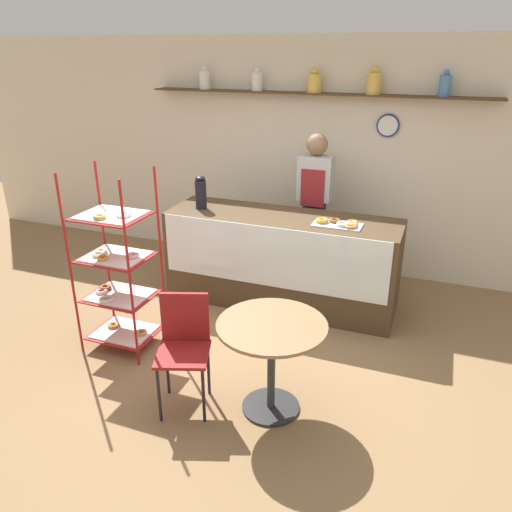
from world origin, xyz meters
The scene contains 9 objects.
ground_plane centered at (0.00, 0.00, 0.00)m, with size 14.00×14.00×0.00m, color olive.
back_wall centered at (0.00, 2.31, 1.37)m, with size 10.00×0.30×2.70m.
display_counter centered at (0.00, 1.16, 0.49)m, with size 2.40×0.73×0.97m.
pastry_rack centered at (-1.09, -0.17, 0.71)m, with size 0.62×0.51×1.65m.
person_worker centered at (0.18, 1.74, 0.96)m, with size 0.37×0.24×1.72m.
cafe_table centered at (0.48, -0.53, 0.56)m, with size 0.80×0.80×0.74m.
cafe_chair centered at (-0.16, -0.67, 0.55)m, with size 0.49×0.49×0.89m.
coffee_carafe centered at (-0.89, 1.10, 1.14)m, with size 0.12×0.12×0.35m.
donut_tray_counter centered at (0.61, 1.08, 0.99)m, with size 0.47×0.24×0.05m.
Camera 1 is at (1.48, -3.45, 2.56)m, focal length 35.00 mm.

